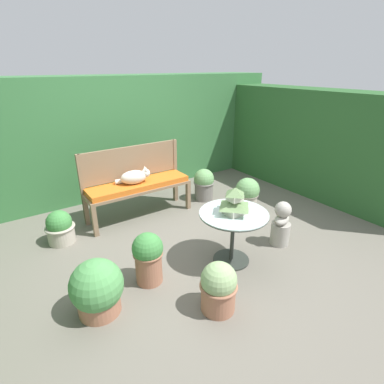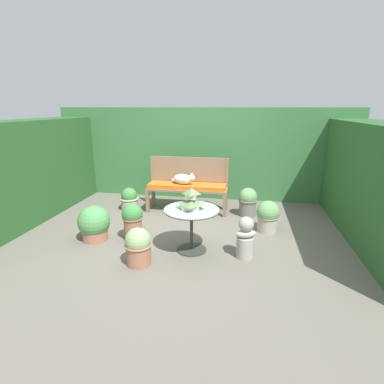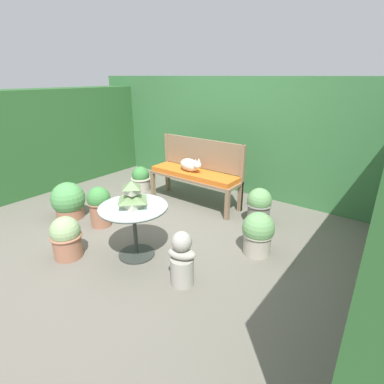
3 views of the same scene
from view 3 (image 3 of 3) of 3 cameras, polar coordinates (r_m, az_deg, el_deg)
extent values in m
plane|color=#666056|center=(4.15, -6.31, -6.87)|extent=(30.00, 30.00, 0.00)
cube|color=#38703D|center=(5.66, 9.94, 11.05)|extent=(6.40, 0.87, 1.95)
cube|color=#285628|center=(6.18, -25.56, 9.17)|extent=(0.70, 3.50, 1.74)
cube|color=#7F664C|center=(5.15, -7.43, 1.39)|extent=(0.06, 0.06, 0.43)
cube|color=#7F664C|center=(4.31, 6.74, -2.64)|extent=(0.06, 0.06, 0.43)
cube|color=#7F664C|center=(5.40, -4.64, 2.48)|extent=(0.06, 0.06, 0.43)
cube|color=#7F664C|center=(4.61, 9.15, -1.11)|extent=(0.06, 0.06, 0.43)
cube|color=#7F664C|center=(4.75, 0.41, 2.86)|extent=(1.53, 0.44, 0.04)
cube|color=orange|center=(4.73, 0.41, 3.52)|extent=(1.47, 0.40, 0.08)
cube|color=#7F664C|center=(5.32, -4.68, 5.56)|extent=(0.06, 0.06, 1.03)
cube|color=#7F664C|center=(4.52, 9.45, 2.43)|extent=(0.06, 0.06, 1.03)
cube|color=#7F664C|center=(4.81, 1.85, 7.34)|extent=(1.47, 0.04, 0.47)
ellipsoid|color=silver|center=(4.72, -0.51, 5.18)|extent=(0.40, 0.25, 0.19)
sphere|color=silver|center=(4.58, 0.99, 5.14)|extent=(0.13, 0.13, 0.13)
cone|color=silver|center=(4.58, 1.31, 6.13)|extent=(0.05, 0.05, 0.06)
cone|color=silver|center=(4.54, 0.68, 5.97)|extent=(0.05, 0.05, 0.06)
cylinder|color=silver|center=(4.89, -0.97, 5.00)|extent=(0.21, 0.10, 0.07)
cylinder|color=#2D332D|center=(3.62, -10.45, -11.50)|extent=(0.42, 0.42, 0.02)
cylinder|color=#2D332D|center=(3.48, -10.77, -7.44)|extent=(0.04, 0.04, 0.61)
cylinder|color=silver|center=(3.34, -11.13, -2.79)|extent=(0.76, 0.76, 0.01)
torus|color=#2D332D|center=(3.35, -11.12, -2.98)|extent=(0.76, 0.76, 0.02)
cube|color=beige|center=(3.32, -11.18, -2.11)|extent=(0.22, 0.22, 0.07)
pyramid|color=#668451|center=(3.30, -11.27, -0.93)|extent=(0.30, 0.30, 0.07)
cube|color=beige|center=(3.27, -11.36, 0.21)|extent=(0.14, 0.14, 0.07)
pyramid|color=#668451|center=(3.24, -11.46, 1.43)|extent=(0.19, 0.19, 0.08)
cylinder|color=#A39E93|center=(3.07, -1.88, -14.75)|extent=(0.23, 0.23, 0.29)
ellipsoid|color=#A39E93|center=(2.96, -1.93, -11.63)|extent=(0.32, 0.25, 0.11)
sphere|color=#A39E93|center=(2.89, -1.96, -9.41)|extent=(0.20, 0.20, 0.20)
cylinder|color=#9E664C|center=(3.75, -22.59, -9.43)|extent=(0.32, 0.32, 0.27)
torus|color=#9E664C|center=(3.69, -22.87, -7.76)|extent=(0.35, 0.35, 0.03)
sphere|color=#89A870|center=(3.66, -23.02, -6.80)|extent=(0.33, 0.33, 0.33)
cylinder|color=#ADA393|center=(5.53, -9.67, 1.56)|extent=(0.33, 0.33, 0.23)
torus|color=#ADA393|center=(5.49, -9.73, 2.56)|extent=(0.36, 0.36, 0.03)
sphere|color=#3D7F3D|center=(5.47, -9.77, 3.22)|extent=(0.31, 0.31, 0.31)
cylinder|color=#ADA393|center=(3.62, 12.28, -9.47)|extent=(0.31, 0.31, 0.26)
torus|color=#ADA393|center=(3.56, 12.43, -7.80)|extent=(0.35, 0.35, 0.03)
sphere|color=#66995B|center=(3.52, 12.53, -6.71)|extent=(0.37, 0.37, 0.37)
cylinder|color=slate|center=(4.28, 12.51, -4.10)|extent=(0.31, 0.31, 0.30)
torus|color=slate|center=(4.23, 12.66, -2.39)|extent=(0.34, 0.34, 0.03)
sphere|color=#66995B|center=(4.20, 12.74, -1.51)|extent=(0.33, 0.33, 0.33)
cylinder|color=#9E664C|center=(4.33, -17.03, -3.96)|extent=(0.27, 0.27, 0.35)
torus|color=#9E664C|center=(4.26, -17.26, -1.98)|extent=(0.31, 0.31, 0.03)
sphere|color=#3D7F3D|center=(4.24, -17.36, -1.14)|extent=(0.32, 0.32, 0.32)
cylinder|color=#9E664C|center=(4.74, -22.22, -3.29)|extent=(0.38, 0.38, 0.21)
torus|color=#9E664C|center=(4.71, -22.38, -2.24)|extent=(0.42, 0.42, 0.03)
sphere|color=#4C8E4C|center=(4.67, -22.54, -1.16)|extent=(0.48, 0.48, 0.48)
camera|label=1|loc=(4.35, -57.01, 13.95)|focal=28.00mm
camera|label=2|loc=(2.44, -99.70, -3.61)|focal=28.00mm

